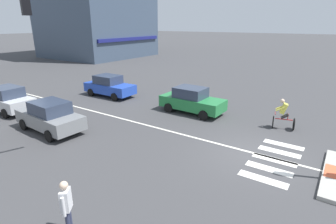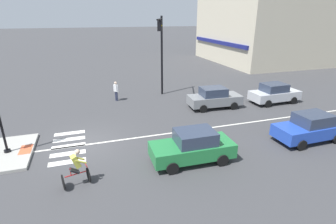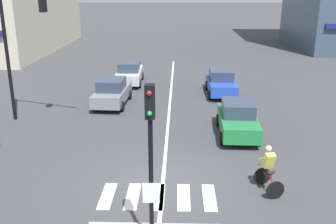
% 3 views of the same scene
% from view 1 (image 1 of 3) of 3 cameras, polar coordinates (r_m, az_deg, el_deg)
% --- Properties ---
extents(ground_plane, '(300.00, 300.00, 0.00)m').
position_cam_1_polar(ground_plane, '(12.45, 17.81, -8.63)').
color(ground_plane, '#3D3D3F').
extents(tactile_pad_front, '(1.10, 0.60, 0.01)m').
position_cam_1_polar(tactile_pad_front, '(12.07, 32.02, -10.83)').
color(tactile_pad_front, '#DB5B38').
rests_on(tactile_pad_front, traffic_island).
extents(crosswalk_stripe_a, '(0.44, 1.80, 0.01)m').
position_cam_1_polar(crosswalk_stripe_a, '(10.75, 19.68, -13.43)').
color(crosswalk_stripe_a, silver).
rests_on(crosswalk_stripe_a, ground).
extents(crosswalk_stripe_b, '(0.44, 1.80, 0.01)m').
position_cam_1_polar(crosswalk_stripe_b, '(11.51, 20.86, -11.34)').
color(crosswalk_stripe_b, silver).
rests_on(crosswalk_stripe_b, ground).
extents(crosswalk_stripe_c, '(0.44, 1.80, 0.01)m').
position_cam_1_polar(crosswalk_stripe_c, '(12.28, 21.89, -9.50)').
color(crosswalk_stripe_c, silver).
rests_on(crosswalk_stripe_c, ground).
extents(crosswalk_stripe_d, '(0.44, 1.80, 0.01)m').
position_cam_1_polar(crosswalk_stripe_d, '(13.07, 22.78, -7.88)').
color(crosswalk_stripe_d, silver).
rests_on(crosswalk_stripe_d, ground).
extents(crosswalk_stripe_e, '(0.44, 1.80, 0.01)m').
position_cam_1_polar(crosswalk_stripe_e, '(13.87, 23.57, -6.45)').
color(crosswalk_stripe_e, silver).
rests_on(crosswalk_stripe_e, ground).
extents(lane_centre_line, '(0.14, 28.00, 0.01)m').
position_cam_1_polar(lane_centre_line, '(17.70, -14.56, -0.14)').
color(lane_centre_line, silver).
rests_on(lane_centre_line, ground).
extents(car_green_eastbound_mid, '(1.92, 4.14, 1.64)m').
position_cam_1_polar(car_green_eastbound_mid, '(17.04, 5.13, 2.52)').
color(car_green_eastbound_mid, '#237A3D').
rests_on(car_green_eastbound_mid, ground).
extents(car_silver_westbound_distant, '(1.92, 4.14, 1.64)m').
position_cam_1_polar(car_silver_westbound_distant, '(20.13, -31.32, 2.35)').
color(car_silver_westbound_distant, silver).
rests_on(car_silver_westbound_distant, ground).
extents(car_blue_eastbound_far, '(1.90, 4.13, 1.64)m').
position_cam_1_polar(car_blue_eastbound_far, '(21.41, -12.49, 5.49)').
color(car_blue_eastbound_far, '#2347B7').
rests_on(car_blue_eastbound_far, ground).
extents(car_grey_westbound_far, '(2.00, 4.18, 1.64)m').
position_cam_1_polar(car_grey_westbound_far, '(15.37, -24.03, -0.87)').
color(car_grey_westbound_far, slate).
rests_on(car_grey_westbound_far, ground).
extents(cyclist, '(0.90, 1.22, 1.68)m').
position_cam_1_polar(cyclist, '(15.58, 23.54, -0.31)').
color(cyclist, black).
rests_on(cyclist, ground).
extents(pedestrian_at_curb_left, '(0.45, 0.40, 1.67)m').
position_cam_1_polar(pedestrian_at_curb_left, '(7.86, -20.99, -18.01)').
color(pedestrian_at_curb_left, '#2D334C').
rests_on(pedestrian_at_curb_left, ground).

